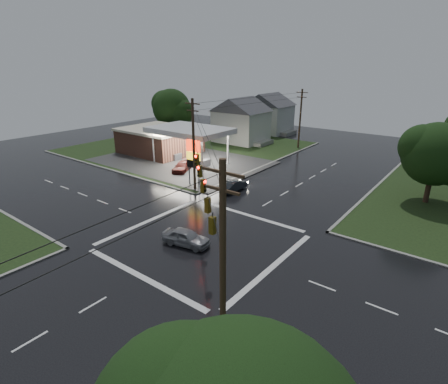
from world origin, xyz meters
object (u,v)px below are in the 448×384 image
Objects in this scene: tree_nw_behind at (172,108)px; car_north at (234,185)px; gas_station at (164,139)px; tree_ne_near at (437,155)px; utility_pole_n at (300,118)px; house_far at (268,112)px; car_crossing at (186,237)px; pylon_sign at (193,155)px; car_pump at (182,167)px; utility_pole_se at (223,268)px; utility_pole_nw at (194,144)px; house_near at (241,119)px.

tree_nw_behind is 2.44× the size of car_north.
gas_station is 2.92× the size of tree_ne_near.
utility_pole_n reaches higher than tree_ne_near.
tree_nw_behind is at bearing -123.44° from house_far.
tree_nw_behind reaches higher than car_crossing.
gas_station is 2.37× the size of house_far.
utility_pole_n reaches higher than pylon_sign.
utility_pole_n reaches higher than car_pump.
gas_station is 11.07m from car_pump.
house_far is (-31.45, 57.50, -1.32)m from utility_pole_se.
car_crossing is (33.18, -31.46, -5.46)m from tree_nw_behind.
car_pump is at bearing 144.76° from utility_pole_nw.
tree_nw_behind is at bearing 139.90° from utility_pole_nw.
tree_nw_behind is (-23.34, 19.49, 2.17)m from pylon_sign.
utility_pole_n reaches higher than gas_station.
utility_pole_nw and utility_pole_se have the same top height.
car_north is at bearing -35.86° from car_pump.
car_crossing is at bearing -40.24° from gas_station.
utility_pole_n reaches higher than tree_nw_behind.
utility_pole_n is at bearing 90.00° from utility_pole_nw.
utility_pole_n is 25.15m from car_pump.
utility_pole_se is at bearing -39.70° from gas_station.
tree_nw_behind is at bearing 140.13° from pylon_sign.
car_crossing is at bearing -50.59° from pylon_sign.
house_far is at bearing 118.68° from utility_pole_se.
house_near is (4.73, 16.30, 1.86)m from gas_station.
utility_pole_nw is 28.50m from utility_pole_n.
car_pump is at bearing 137.28° from utility_pole_se.
utility_pole_nw reaches higher than car_crossing.
house_near is 1.10× the size of tree_nw_behind.
car_pump is at bearing 146.77° from pylon_sign.
gas_station reaches higher than car_pump.
house_far reaches higher than car_pump.
tree_ne_near is (47.98, -8.00, -0.62)m from tree_nw_behind.
house_near is at bearing 16.94° from car_crossing.
house_far is (-12.45, 38.50, -1.32)m from utility_pole_nw.
tree_ne_near reaches higher than pylon_sign.
tree_nw_behind is (-12.89, -6.01, 1.77)m from house_near.
utility_pole_nw is 6.98m from car_north.
car_north is at bearing -153.02° from tree_ne_near.
house_far is 34.44m from car_pump.
gas_station is 2.38× the size of utility_pole_nw.
gas_station is 45.83m from utility_pole_se.
tree_nw_behind is (-24.34, 20.49, 0.46)m from utility_pole_nw.
tree_ne_near is at bearing -21.76° from house_near.
gas_station is at bearing 140.30° from utility_pole_se.
house_far is (-12.45, 10.00, -1.06)m from utility_pole_n.
house_near is 2.62× the size of car_crossing.
utility_pole_nw is 1.00× the size of utility_pole_se.
utility_pole_se is at bearing -45.00° from utility_pole_nw.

